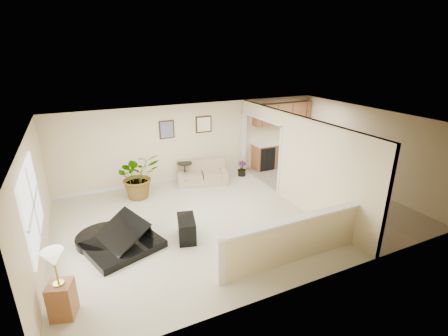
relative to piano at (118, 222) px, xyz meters
name	(u,v)px	position (x,y,z in m)	size (l,w,h in m)	color
floor	(236,214)	(3.01, 0.22, -0.59)	(9.00, 9.00, 0.00)	beige
back_wall	(195,141)	(3.01, 3.22, 0.66)	(9.00, 0.04, 2.50)	beige
front_wall	(315,224)	(3.01, -2.78, 0.66)	(9.00, 0.04, 2.50)	beige
left_wall	(35,204)	(-1.49, 0.22, 0.66)	(0.04, 6.00, 2.50)	beige
right_wall	(366,148)	(7.51, 0.22, 0.66)	(0.04, 6.00, 2.50)	beige
ceiling	(237,121)	(3.01, 0.22, 1.91)	(9.00, 6.00, 0.04)	silver
kitchen_vinyl	(328,193)	(6.16, 0.22, -0.58)	(2.70, 6.00, 0.01)	gray
interior_partition	(289,159)	(4.81, 0.47, 0.63)	(0.18, 5.99, 2.50)	beige
pony_half_wall	(291,239)	(3.09, -2.08, -0.07)	(3.42, 0.22, 1.00)	beige
left_window	(31,205)	(-1.47, -0.28, 0.86)	(0.05, 2.15, 1.45)	white
wall_art_left	(167,130)	(2.06, 3.19, 1.16)	(0.48, 0.04, 0.58)	#341F13
wall_mirror	(204,124)	(3.31, 3.19, 1.21)	(0.55, 0.04, 0.55)	#341F13
kitchen_cabinets	(280,143)	(6.20, 2.95, 0.28)	(2.36, 0.65, 2.33)	brown
piano	(118,222)	(0.00, 0.00, 0.00)	(2.06, 2.04, 1.41)	black
piano_bench	(186,228)	(1.44, -0.35, -0.33)	(0.39, 0.76, 0.51)	black
loveseat	(202,172)	(3.01, 2.68, -0.24)	(1.82, 1.30, 0.91)	tan
accent_table	(185,170)	(2.50, 2.87, -0.15)	(0.47, 0.47, 0.68)	black
palm_plant	(138,176)	(0.92, 2.38, 0.07)	(1.36, 1.22, 1.35)	black
small_plant	(242,170)	(4.46, 2.61, -0.37)	(0.33, 0.33, 0.52)	black
lamp_stand	(60,289)	(-1.14, -1.71, -0.06)	(0.46, 0.46, 1.25)	brown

